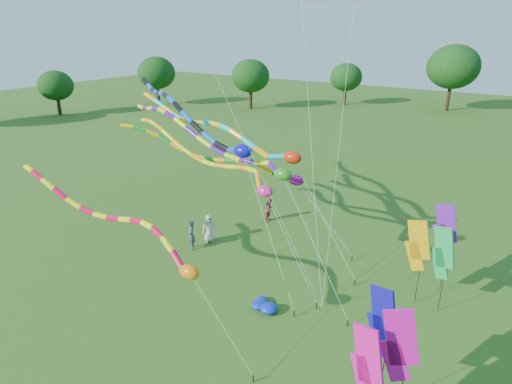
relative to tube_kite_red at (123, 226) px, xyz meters
The scene contains 18 objects.
ground 6.22m from the tube_kite_red, ahead, with size 160.00×160.00×0.00m, color #295416.
tree_ring 8.28m from the tube_kite_red, 31.68° to the left, with size 113.71×116.51×9.41m.
tube_kite_red is the anchor object (origin of this frame).
tube_kite_orange 6.40m from the tube_kite_red, 93.19° to the left, with size 13.79×3.43×7.13m.
tube_kite_purple 6.20m from the tube_kite_red, 87.31° to the left, with size 15.25×3.52×8.22m.
tube_kite_blue 7.92m from the tube_kite_red, 108.05° to the left, with size 15.94×7.35×8.99m.
tube_kite_cyan 8.02m from the tube_kite_red, 91.97° to the left, with size 14.83×1.88×8.36m.
tube_kite_green 7.87m from the tube_kite_red, 93.62° to the left, with size 13.67×2.92×6.86m.
banner_pole_orange 12.58m from the tube_kite_red, 35.58° to the left, with size 1.16×0.10×4.09m.
banner_pole_violet 14.19m from the tube_kite_red, 39.50° to the left, with size 1.16×0.09×4.38m.
banner_pole_green 13.46m from the tube_kite_red, 33.12° to the left, with size 1.11×0.49×4.03m.
banner_pole_magenta_a 10.92m from the tube_kite_red, ahead, with size 1.14×0.39×4.24m.
banner_pole_magenta_b 11.52m from the tube_kite_red, ahead, with size 1.12×0.47×4.77m.
banner_pole_blue_a 10.78m from the tube_kite_red, ahead, with size 1.12×0.45×4.55m.
blue_nylon_heap 7.19m from the tube_kite_red, 33.46° to the left, with size 1.16×1.31×0.46m.
person_a 7.55m from the tube_kite_red, 99.27° to the left, with size 0.81×0.53×1.66m, color beige.
person_b 6.52m from the tube_kite_red, 103.94° to the left, with size 0.61×0.40×1.67m, color #42475C.
person_c 11.58m from the tube_kite_red, 88.43° to the left, with size 0.75×0.58×1.54m, color #8F343A.
Camera 1 is at (8.66, -10.47, 11.71)m, focal length 30.00 mm.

